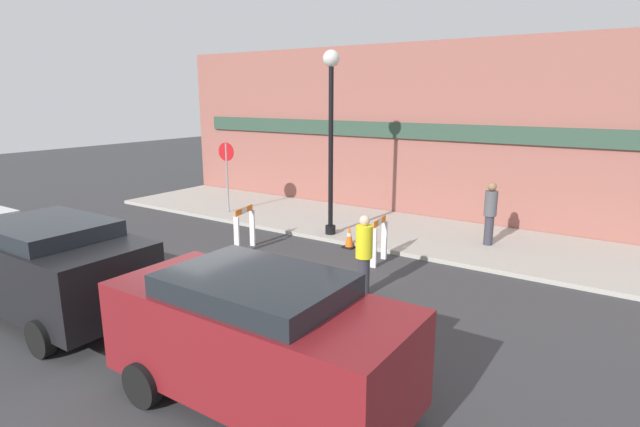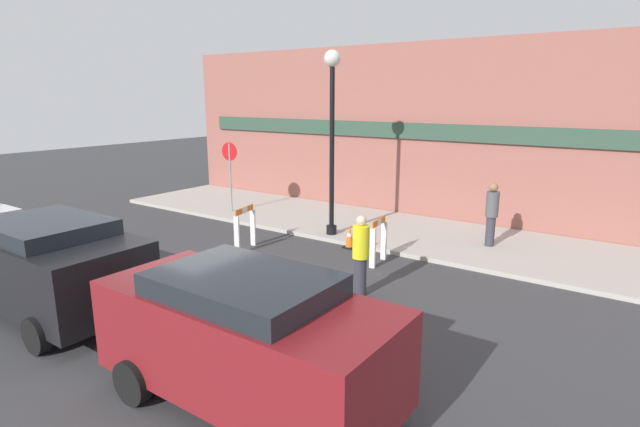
{
  "view_description": "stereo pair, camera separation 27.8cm",
  "coord_description": "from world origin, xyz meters",
  "px_view_note": "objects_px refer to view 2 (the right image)",
  "views": [
    {
      "loc": [
        7.05,
        -6.43,
        3.89
      ],
      "look_at": [
        0.26,
        3.69,
        1.0
      ],
      "focal_mm": 28.0,
      "sensor_mm": 36.0,
      "label": 1
    },
    {
      "loc": [
        7.28,
        -6.27,
        3.89
      ],
      "look_at": [
        0.26,
        3.69,
        1.0
      ],
      "focal_mm": 28.0,
      "sensor_mm": 36.0,
      "label": 2
    }
  ],
  "objects_px": {
    "stop_sign": "(230,166)",
    "person_pedestrian": "(492,212)",
    "parked_car_2": "(245,333)",
    "parked_car_1": "(50,262)",
    "person_worker": "(361,253)",
    "streetlamp_post": "(332,118)"
  },
  "relations": [
    {
      "from": "stop_sign",
      "to": "parked_car_1",
      "type": "bearing_deg",
      "value": 105.33
    },
    {
      "from": "person_pedestrian",
      "to": "parked_car_1",
      "type": "height_order",
      "value": "parked_car_1"
    },
    {
      "from": "parked_car_1",
      "to": "person_worker",
      "type": "bearing_deg",
      "value": 44.18
    },
    {
      "from": "streetlamp_post",
      "to": "person_worker",
      "type": "bearing_deg",
      "value": -48.22
    },
    {
      "from": "streetlamp_post",
      "to": "stop_sign",
      "type": "height_order",
      "value": "streetlamp_post"
    },
    {
      "from": "stop_sign",
      "to": "parked_car_2",
      "type": "bearing_deg",
      "value": 129.56
    },
    {
      "from": "streetlamp_post",
      "to": "person_worker",
      "type": "distance_m",
      "value": 4.81
    },
    {
      "from": "person_pedestrian",
      "to": "stop_sign",
      "type": "bearing_deg",
      "value": -21.07
    },
    {
      "from": "person_pedestrian",
      "to": "parked_car_2",
      "type": "height_order",
      "value": "parked_car_2"
    },
    {
      "from": "streetlamp_post",
      "to": "person_pedestrian",
      "type": "relative_size",
      "value": 3.01
    },
    {
      "from": "person_pedestrian",
      "to": "person_worker",
      "type": "bearing_deg",
      "value": 47.26
    },
    {
      "from": "parked_car_2",
      "to": "person_worker",
      "type": "bearing_deg",
      "value": 99.7
    },
    {
      "from": "parked_car_2",
      "to": "streetlamp_post",
      "type": "bearing_deg",
      "value": 116.01
    },
    {
      "from": "stop_sign",
      "to": "person_pedestrian",
      "type": "relative_size",
      "value": 1.4
    },
    {
      "from": "person_pedestrian",
      "to": "parked_car_2",
      "type": "xyz_separation_m",
      "value": [
        -0.51,
        -8.49,
        -0.0
      ]
    },
    {
      "from": "person_worker",
      "to": "person_pedestrian",
      "type": "height_order",
      "value": "person_pedestrian"
    },
    {
      "from": "person_worker",
      "to": "person_pedestrian",
      "type": "xyz_separation_m",
      "value": [
        1.19,
        4.52,
        0.12
      ]
    },
    {
      "from": "person_worker",
      "to": "stop_sign",
      "type": "bearing_deg",
      "value": 4.38
    },
    {
      "from": "person_worker",
      "to": "parked_car_1",
      "type": "bearing_deg",
      "value": 74.95
    },
    {
      "from": "stop_sign",
      "to": "parked_car_1",
      "type": "distance_m",
      "value": 8.09
    },
    {
      "from": "person_pedestrian",
      "to": "parked_car_1",
      "type": "xyz_separation_m",
      "value": [
        -5.27,
        -8.49,
        -0.01
      ]
    },
    {
      "from": "stop_sign",
      "to": "person_pedestrian",
      "type": "distance_m",
      "value": 8.35
    }
  ]
}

